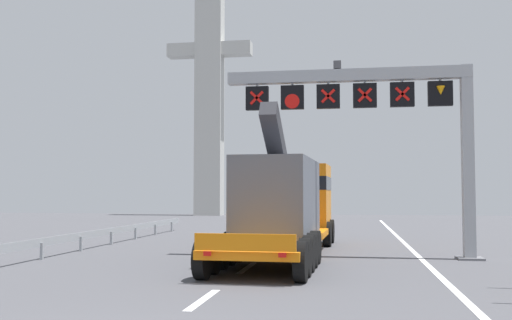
% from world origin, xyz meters
% --- Properties ---
extents(lane_markings, '(0.20, 58.01, 0.01)m').
position_xyz_m(lane_markings, '(0.49, 21.71, 0.01)').
color(lane_markings, silver).
rests_on(lane_markings, ground).
extents(edge_line_right, '(0.20, 63.00, 0.01)m').
position_xyz_m(edge_line_right, '(6.20, 12.00, 0.01)').
color(edge_line_right, silver).
rests_on(edge_line_right, ground).
extents(overhead_lane_gantry, '(9.21, 0.90, 7.28)m').
position_xyz_m(overhead_lane_gantry, '(4.85, 14.21, 5.54)').
color(overhead_lane_gantry, '#9EA0A5').
rests_on(overhead_lane_gantry, ground).
extents(heavy_haul_truck_orange, '(3.41, 14.13, 5.30)m').
position_xyz_m(heavy_haul_truck_orange, '(1.31, 15.34, 1.99)').
color(heavy_haul_truck_orange, orange).
rests_on(heavy_haul_truck_orange, ground).
extents(guardrail_left, '(0.13, 30.41, 0.76)m').
position_xyz_m(guardrail_left, '(-7.12, 13.21, 0.56)').
color(guardrail_left, '#999EA3').
rests_on(guardrail_left, ground).
extents(bridge_pylon_distant, '(9.00, 2.00, 28.23)m').
position_xyz_m(bridge_pylon_distant, '(-10.94, 52.07, 14.50)').
color(bridge_pylon_distant, '#B7B7B2').
rests_on(bridge_pylon_distant, ground).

